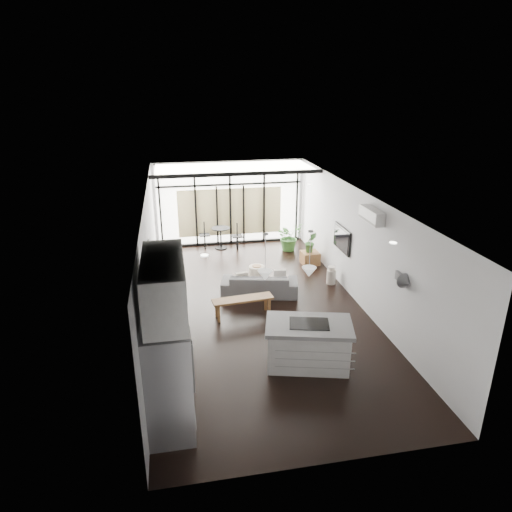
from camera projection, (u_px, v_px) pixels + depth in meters
name	position (u px, v px, depth m)	size (l,w,h in m)	color
floor	(258.00, 308.00, 11.20)	(5.00, 10.00, 0.00)	black
ceiling	(259.00, 196.00, 10.20)	(5.00, 10.00, 0.00)	white
wall_left	(150.00, 262.00, 10.26)	(0.02, 10.00, 2.80)	silver
wall_right	(359.00, 248.00, 11.14)	(0.02, 10.00, 2.80)	silver
wall_back	(230.00, 203.00, 15.29)	(5.00, 0.02, 2.80)	silver
wall_front	(330.00, 384.00, 6.11)	(5.00, 0.02, 2.80)	silver
glazing	(230.00, 204.00, 15.18)	(5.00, 0.20, 2.80)	black
skylight	(233.00, 167.00, 13.89)	(4.70, 1.90, 0.06)	white
neighbour_building	(230.00, 212.00, 15.35)	(3.50, 0.02, 1.60)	#D2B683
island	(308.00, 344.00, 8.80)	(1.64, 0.97, 0.90)	silver
cooktop	(309.00, 324.00, 8.64)	(0.75, 0.50, 0.01)	black
fridge	(168.00, 382.00, 6.92)	(0.72, 0.90, 1.85)	#9C9DA1
appliance_column	(168.00, 343.00, 7.61)	(0.57, 0.60, 2.22)	silver
upper_cabinets	(164.00, 286.00, 6.78)	(0.62, 1.75, 0.86)	silver
pendant_left	(265.00, 275.00, 7.98)	(0.26, 0.26, 0.18)	white
pendant_right	(309.00, 272.00, 8.12)	(0.26, 0.26, 0.18)	white
sofa	(260.00, 280.00, 11.80)	(1.97, 0.57, 0.77)	#515154
console_bench	(243.00, 307.00, 10.74)	(1.43, 0.36, 0.46)	brown
pouf	(257.00, 272.00, 12.84)	(0.45, 0.45, 0.36)	beige
crate	(310.00, 258.00, 13.86)	(0.50, 0.50, 0.38)	brown
plant_tall	(289.00, 239.00, 14.94)	(0.84, 0.93, 0.73)	#34672A
plant_crate	(310.00, 248.00, 13.74)	(0.35, 0.64, 0.28)	#34672A
milk_can	(331.00, 275.00, 12.47)	(0.25, 0.25, 0.50)	beige
bistro_set	(221.00, 237.00, 15.09)	(1.60, 0.64, 0.77)	black
tv	(342.00, 239.00, 12.09)	(0.05, 1.10, 0.65)	black
ac_unit	(372.00, 215.00, 10.01)	(0.22, 0.90, 0.30)	silver
framed_art	(150.00, 264.00, 9.76)	(0.04, 0.70, 0.90)	black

